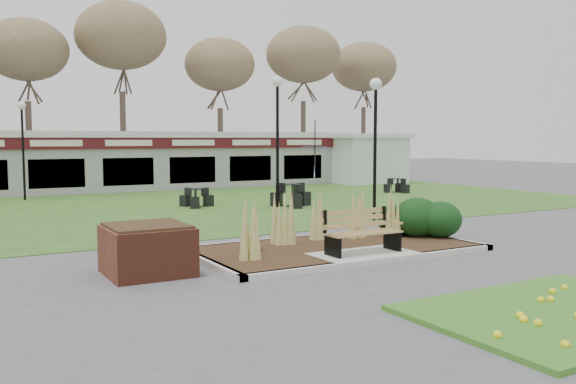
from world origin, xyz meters
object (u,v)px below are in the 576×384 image
bistro_set_b (196,201)px  bistro_set_d (397,188)px  service_hut (366,158)px  bistro_set_c (292,199)px  lamp_post_near_left (375,118)px  patio_umbrella (315,161)px  brick_planter (147,249)px  food_pavilion (121,161)px  park_bench (361,231)px  lamp_post_far_right (277,112)px  lamp_post_far_left (22,128)px

bistro_set_b → bistro_set_d: bistro_set_b is taller
service_hut → bistro_set_c: bearing=-139.0°
lamp_post_near_left → service_hut: bearing=53.9°
patio_umbrella → brick_planter: bearing=-132.1°
food_pavilion → bistro_set_b: 8.98m
park_bench → patio_umbrella: size_ratio=0.73×
lamp_post_near_left → bistro_set_c: (0.26, 5.28, -2.84)m
food_pavilion → lamp_post_near_left: (3.39, -15.81, 1.66)m
lamp_post_near_left → bistro_set_b: (-2.91, 6.92, -2.89)m
bistro_set_b → bistro_set_d: (10.49, 1.10, -0.01)m
lamp_post_near_left → patio_umbrella: bearing=66.5°
park_bench → lamp_post_far_right: 10.27m
food_pavilion → bistro_set_d: 13.51m
brick_planter → lamp_post_near_left: (7.79, 3.16, 2.66)m
lamp_post_far_right → lamp_post_far_left: bearing=136.6°
food_pavilion → bistro_set_d: (10.98, -7.78, -1.24)m
bistro_set_c → patio_umbrella: bearing=50.7°
brick_planter → bistro_set_d: (15.38, 11.18, -0.24)m
brick_planter → bistro_set_d: brick_planter is taller
brick_planter → lamp_post_far_right: 11.81m
food_pavilion → lamp_post_far_right: size_ratio=5.09×
food_pavilion → patio_umbrella: bearing=-33.1°
patio_umbrella → food_pavilion: bearing=146.9°
food_pavilion → brick_planter: bearing=-103.1°
lamp_post_far_right → bistro_set_d: bearing=18.2°
lamp_post_far_left → bistro_set_b: lamp_post_far_left is taller
lamp_post_far_left → brick_planter: bearing=-88.8°
lamp_post_far_right → bistro_set_c: size_ratio=3.11×
service_hut → lamp_post_far_right: lamp_post_far_right is taller
food_pavilion → bistro_set_c: size_ratio=15.84×
lamp_post_far_left → bistro_set_c: bearing=-42.1°
food_pavilion → lamp_post_far_left: bearing=-147.9°
patio_umbrella → lamp_post_near_left: bearing=-113.5°
service_hut → bistro_set_c: service_hut is taller
park_bench → bistro_set_c: bearing=68.3°
lamp_post_near_left → bistro_set_d: lamp_post_near_left is taller
lamp_post_far_left → patio_umbrella: 13.01m
bistro_set_c → patio_umbrella: size_ratio=0.67×
park_bench → food_pavilion: bearing=90.0°
lamp_post_near_left → bistro_set_d: 11.41m
food_pavilion → bistro_set_b: food_pavilion is taller
food_pavilion → bistro_set_b: (0.48, -8.89, -1.23)m
bistro_set_d → bistro_set_c: bearing=-159.5°
lamp_post_far_right → park_bench: bearing=-108.4°
lamp_post_far_right → patio_umbrella: bearing=46.5°
bistro_set_b → bistro_set_c: (3.17, -1.64, 0.05)m
service_hut → bistro_set_d: size_ratio=3.64×
park_bench → service_hut: (13.50, 17.75, 0.86)m
lamp_post_far_right → patio_umbrella: (4.89, 5.16, -2.05)m
brick_planter → lamp_post_far_left: (-0.33, 16.00, 2.49)m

